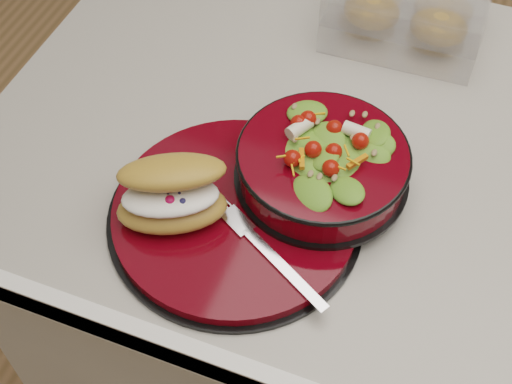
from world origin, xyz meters
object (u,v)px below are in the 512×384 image
(croissant, at_px, (173,194))
(pastry_box, at_px, (407,11))
(island_counter, at_px, (390,322))
(salad_bowl, at_px, (323,160))
(dinner_plate, at_px, (236,215))
(fork, at_px, (270,254))

(croissant, distance_m, pastry_box, 0.49)
(island_counter, xyz_separation_m, salad_bowl, (-0.14, -0.09, 0.50))
(dinner_plate, distance_m, pastry_box, 0.44)
(island_counter, bearing_deg, fork, -124.68)
(dinner_plate, relative_size, pastry_box, 1.36)
(island_counter, bearing_deg, salad_bowl, -145.14)
(fork, xyz_separation_m, pastry_box, (0.05, 0.47, 0.02))
(croissant, bearing_deg, fork, -33.84)
(salad_bowl, xyz_separation_m, croissant, (-0.15, -0.12, 0.00))
(dinner_plate, distance_m, salad_bowl, 0.13)
(salad_bowl, bearing_deg, croissant, -141.85)
(fork, relative_size, pastry_box, 0.70)
(fork, bearing_deg, croissant, 112.90)
(island_counter, distance_m, fork, 0.54)
(croissant, bearing_deg, salad_bowl, 11.03)
(dinner_plate, xyz_separation_m, fork, (0.06, -0.05, 0.01))
(salad_bowl, bearing_deg, fork, -98.98)
(island_counter, xyz_separation_m, croissant, (-0.29, -0.21, 0.50))
(croissant, bearing_deg, pastry_box, 41.76)
(dinner_plate, bearing_deg, pastry_box, 75.56)
(salad_bowl, bearing_deg, dinner_plate, -133.89)
(croissant, height_order, pastry_box, croissant)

